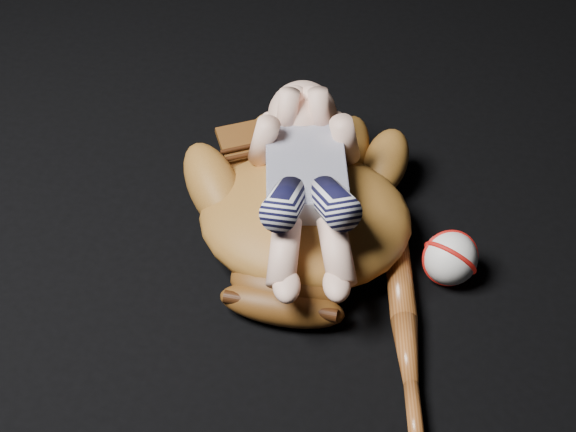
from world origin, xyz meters
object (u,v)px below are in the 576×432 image
(baseball, at_px, (450,258))
(baseball_glove, at_px, (305,210))
(baseball_bat, at_px, (406,333))
(newborn_baby, at_px, (307,181))

(baseball, bearing_deg, baseball_glove, 172.81)
(baseball_bat, bearing_deg, newborn_baby, 137.39)
(newborn_baby, bearing_deg, baseball, -17.78)
(baseball_glove, distance_m, newborn_baby, 0.06)
(newborn_baby, relative_size, baseball_bat, 1.01)
(newborn_baby, relative_size, baseball, 5.16)
(baseball_glove, bearing_deg, baseball, -5.88)
(newborn_baby, distance_m, baseball_bat, 0.25)
(baseball_glove, height_order, baseball_bat, baseball_glove)
(baseball_glove, height_order, baseball, baseball_glove)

